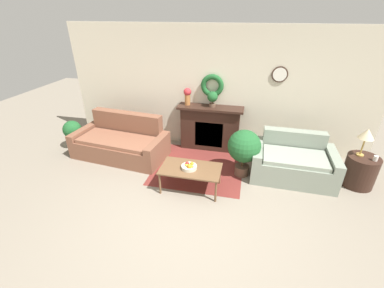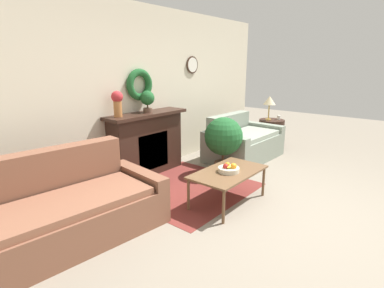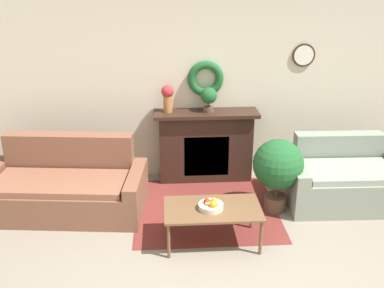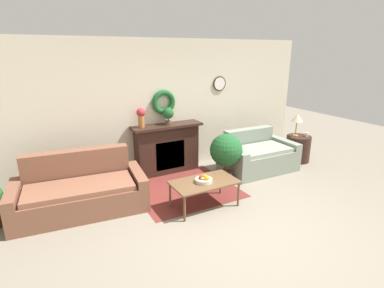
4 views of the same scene
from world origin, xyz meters
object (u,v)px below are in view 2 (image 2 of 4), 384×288
(vase_on_mantel_left, at_px, (117,102))
(side_table_by_loveseat, at_px, (271,133))
(potted_plant_floor_by_loveseat, at_px, (223,138))
(fruit_bowl, at_px, (229,169))
(potted_plant_on_mantel, at_px, (147,99))
(couch_left, at_px, (64,211))
(table_lamp, at_px, (270,101))
(mug, at_px, (279,117))
(fireplace, at_px, (147,143))
(coffee_table, at_px, (228,174))
(loveseat_right, at_px, (243,143))

(vase_on_mantel_left, bearing_deg, side_table_by_loveseat, -13.44)
(potted_plant_floor_by_loveseat, bearing_deg, fruit_bowl, -142.42)
(side_table_by_loveseat, xyz_separation_m, potted_plant_on_mantel, (-2.90, 0.81, 0.94))
(couch_left, height_order, fruit_bowl, couch_left)
(potted_plant_on_mantel, bearing_deg, potted_plant_floor_by_loveseat, -50.66)
(table_lamp, height_order, mug, table_lamp)
(couch_left, bearing_deg, vase_on_mantel_left, 35.97)
(fireplace, distance_m, fruit_bowl, 1.66)
(fireplace, relative_size, potted_plant_on_mantel, 4.23)
(potted_plant_on_mantel, bearing_deg, fireplace, 157.06)
(potted_plant_on_mantel, relative_size, potted_plant_floor_by_loveseat, 0.36)
(fireplace, distance_m, side_table_by_loveseat, 3.05)
(fruit_bowl, distance_m, potted_plant_floor_by_loveseat, 1.15)
(mug, bearing_deg, potted_plant_floor_by_loveseat, -178.82)
(mug, bearing_deg, potted_plant_on_mantel, 163.36)
(table_lamp, xyz_separation_m, potted_plant_on_mantel, (-2.83, 0.75, 0.23))
(fireplace, xyz_separation_m, potted_plant_floor_by_loveseat, (0.81, -0.96, 0.08))
(fireplace, bearing_deg, fruit_bowl, -93.21)
(coffee_table, height_order, potted_plant_floor_by_loveseat, potted_plant_floor_by_loveseat)
(fireplace, xyz_separation_m, potted_plant_on_mantel, (0.03, -0.01, 0.72))
(fruit_bowl, bearing_deg, coffee_table, 43.70)
(couch_left, xyz_separation_m, fruit_bowl, (1.77, -0.89, 0.18))
(coffee_table, relative_size, side_table_by_loveseat, 1.80)
(table_lamp, bearing_deg, mug, -38.16)
(couch_left, relative_size, vase_on_mantel_left, 5.53)
(fireplace, relative_size, loveseat_right, 0.94)
(vase_on_mantel_left, distance_m, potted_plant_on_mantel, 0.56)
(couch_left, xyz_separation_m, side_table_by_loveseat, (4.79, -0.06, -0.01))
(coffee_table, height_order, fruit_bowl, fruit_bowl)
(mug, bearing_deg, loveseat_right, 174.28)
(loveseat_right, bearing_deg, fireplace, 157.18)
(side_table_by_loveseat, bearing_deg, vase_on_mantel_left, 166.56)
(coffee_table, bearing_deg, fruit_bowl, -136.30)
(coffee_table, bearing_deg, side_table_by_loveseat, 15.24)
(loveseat_right, height_order, coffee_table, loveseat_right)
(table_lamp, bearing_deg, coffee_table, -163.43)
(loveseat_right, bearing_deg, couch_left, -179.02)
(coffee_table, relative_size, potted_plant_floor_by_loveseat, 1.12)
(loveseat_right, xyz_separation_m, side_table_by_loveseat, (1.18, -0.03, -0.01))
(coffee_table, relative_size, vase_on_mantel_left, 2.81)
(fireplace, xyz_separation_m, vase_on_mantel_left, (-0.53, 0.01, 0.73))
(fireplace, distance_m, mug, 3.19)
(loveseat_right, bearing_deg, mug, -4.40)
(couch_left, bearing_deg, potted_plant_on_mantel, 27.54)
(potted_plant_on_mantel, bearing_deg, coffee_table, -93.70)
(table_lamp, xyz_separation_m, vase_on_mantel_left, (-3.39, 0.77, 0.25))
(loveseat_right, relative_size, mug, 16.54)
(fireplace, xyz_separation_m, mug, (3.05, -0.92, 0.12))
(loveseat_right, height_order, table_lamp, table_lamp)
(side_table_by_loveseat, relative_size, table_lamp, 1.14)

